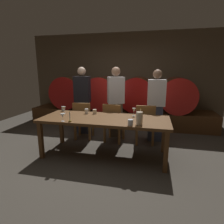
% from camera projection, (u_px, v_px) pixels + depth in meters
% --- Properties ---
extents(ground_plane, '(7.61, 7.61, 0.00)m').
position_uv_depth(ground_plane, '(100.00, 154.00, 3.60)').
color(ground_plane, '#3F3A33').
extents(back_wall, '(5.86, 0.24, 2.69)m').
position_uv_depth(back_wall, '(123.00, 78.00, 5.78)').
color(back_wall, brown).
rests_on(back_wall, ground).
extents(barrel_shelf, '(5.27, 0.90, 0.47)m').
position_uv_depth(barrel_shelf, '(120.00, 117.00, 5.50)').
color(barrel_shelf, '#4C2D16').
rests_on(barrel_shelf, ground).
extents(wine_barrel_far_left, '(0.94, 0.90, 0.94)m').
position_uv_depth(wine_barrel_far_left, '(70.00, 92.00, 5.69)').
color(wine_barrel_far_left, '#513319').
rests_on(wine_barrel_far_left, barrel_shelf).
extents(wine_barrel_center_left, '(0.94, 0.90, 0.94)m').
position_uv_depth(wine_barrel_center_left, '(103.00, 93.00, 5.46)').
color(wine_barrel_center_left, '#513319').
rests_on(wine_barrel_center_left, barrel_shelf).
extents(wine_barrel_center_right, '(0.94, 0.90, 0.94)m').
position_uv_depth(wine_barrel_center_right, '(137.00, 94.00, 5.24)').
color(wine_barrel_center_right, brown).
rests_on(wine_barrel_center_right, barrel_shelf).
extents(wine_barrel_far_right, '(0.94, 0.90, 0.94)m').
position_uv_depth(wine_barrel_far_right, '(177.00, 95.00, 5.01)').
color(wine_barrel_far_right, '#513319').
rests_on(wine_barrel_far_right, barrel_shelf).
extents(dining_table, '(2.35, 0.89, 0.73)m').
position_uv_depth(dining_table, '(104.00, 121.00, 3.41)').
color(dining_table, brown).
rests_on(dining_table, ground).
extents(chair_left, '(0.44, 0.44, 0.88)m').
position_uv_depth(chair_left, '(83.00, 119.00, 4.28)').
color(chair_left, brown).
rests_on(chair_left, ground).
extents(chair_center, '(0.44, 0.44, 0.88)m').
position_uv_depth(chair_center, '(113.00, 121.00, 4.08)').
color(chair_center, brown).
rests_on(chair_center, ground).
extents(chair_right, '(0.44, 0.44, 0.88)m').
position_uv_depth(chair_right, '(145.00, 123.00, 3.97)').
color(chair_right, brown).
rests_on(chair_right, ground).
extents(guest_left, '(0.40, 0.27, 1.67)m').
position_uv_depth(guest_left, '(83.00, 100.00, 4.64)').
color(guest_left, '#33384C').
rests_on(guest_left, ground).
extents(guest_center, '(0.44, 0.37, 1.67)m').
position_uv_depth(guest_center, '(116.00, 102.00, 4.40)').
color(guest_center, brown).
rests_on(guest_center, ground).
extents(guest_right, '(0.40, 0.27, 1.61)m').
position_uv_depth(guest_right, '(156.00, 105.00, 4.13)').
color(guest_right, '#33384C').
rests_on(guest_right, ground).
extents(candle_left, '(0.05, 0.05, 0.19)m').
position_uv_depth(candle_left, '(70.00, 119.00, 3.13)').
color(candle_left, olive).
rests_on(candle_left, dining_table).
extents(candle_right, '(0.05, 0.05, 0.22)m').
position_uv_depth(candle_right, '(140.00, 116.00, 3.25)').
color(candle_right, olive).
rests_on(candle_right, dining_table).
extents(pitcher, '(0.11, 0.11, 0.21)m').
position_uv_depth(pitcher, '(139.00, 118.00, 2.96)').
color(pitcher, beige).
rests_on(pitcher, dining_table).
extents(wine_glass_left, '(0.08, 0.08, 0.14)m').
position_uv_depth(wine_glass_left, '(64.00, 108.00, 3.74)').
color(wine_glass_left, silver).
rests_on(wine_glass_left, dining_table).
extents(wine_glass_center, '(0.07, 0.07, 0.14)m').
position_uv_depth(wine_glass_center, '(63.00, 116.00, 3.15)').
color(wine_glass_center, white).
rests_on(wine_glass_center, dining_table).
extents(wine_glass_right, '(0.07, 0.07, 0.15)m').
position_uv_depth(wine_glass_right, '(134.00, 110.00, 3.53)').
color(wine_glass_right, silver).
rests_on(wine_glass_right, dining_table).
extents(cup_far_left, '(0.07, 0.07, 0.10)m').
position_uv_depth(cup_far_left, '(63.00, 109.00, 3.97)').
color(cup_far_left, silver).
rests_on(cup_far_left, dining_table).
extents(cup_center_left, '(0.07, 0.07, 0.10)m').
position_uv_depth(cup_center_left, '(87.00, 111.00, 3.73)').
color(cup_center_left, white).
rests_on(cup_center_left, dining_table).
extents(cup_center_right, '(0.08, 0.08, 0.09)m').
position_uv_depth(cup_center_right, '(95.00, 112.00, 3.72)').
color(cup_center_right, beige).
rests_on(cup_center_right, dining_table).
extents(cup_far_right, '(0.08, 0.08, 0.10)m').
position_uv_depth(cup_far_right, '(130.00, 122.00, 2.92)').
color(cup_far_right, silver).
rests_on(cup_far_right, dining_table).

